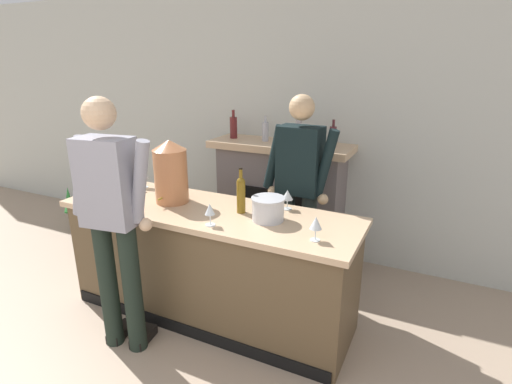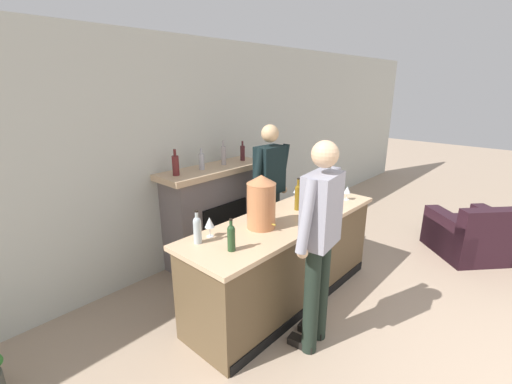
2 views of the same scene
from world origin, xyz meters
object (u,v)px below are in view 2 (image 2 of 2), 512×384
Objects in this scene: person_customer at (319,240)px; wine_glass_mid_counter at (297,190)px; armchair_black at (475,237)px; wine_bottle_merlot_tall at (298,196)px; wine_bottle_riesling_slim at (231,237)px; copper_dispenser at (261,202)px; wine_bottle_burgundy_dark at (197,229)px; person_bartender at (270,189)px; wine_glass_near_bucket at (319,208)px; ice_bucket_steel at (314,198)px; fireplace_stone at (214,213)px; wine_glass_back_row at (210,223)px; wine_glass_front_right at (347,190)px.

wine_glass_mid_counter is (0.91, 0.88, 0.03)m from person_customer.
person_customer is at bearing 166.55° from armchair_black.
person_customer reaches higher than wine_glass_mid_counter.
wine_bottle_riesling_slim is (-1.13, -0.16, -0.03)m from wine_bottle_merlot_tall.
wine_bottle_burgundy_dark is at bearing 163.80° from copper_dispenser.
person_bartender reaches higher than wine_glass_mid_counter.
ice_bucket_steel is at bearing 38.77° from wine_glass_near_bucket.
fireplace_stone reaches higher than wine_glass_back_row.
wine_glass_front_right is 0.58m from wine_glass_mid_counter.
fireplace_stone is at bearing 98.03° from wine_bottle_merlot_tall.
copper_dispenser reaches higher than ice_bucket_steel.
wine_bottle_riesling_slim is 1.50× the size of wine_glass_back_row.
wine_bottle_riesling_slim is 1.68× the size of wine_glass_front_right.
person_customer is 0.71m from wine_bottle_riesling_slim.
wine_bottle_riesling_slim is 1.78m from wine_glass_front_right.
wine_bottle_merlot_tall reaches higher than wine_glass_near_bucket.
wine_glass_back_row is at bearing 170.99° from wine_bottle_merlot_tall.
wine_glass_near_bucket is (0.99, -0.48, -0.02)m from wine_glass_back_row.
person_bartender is (0.87, 1.26, -0.03)m from person_customer.
armchair_black is at bearing -25.01° from copper_dispenser.
person_customer is 11.21× the size of wine_glass_front_right.
copper_dispenser is 0.64m from wine_bottle_burgundy_dark.
wine_glass_back_row is 1.18× the size of wine_glass_mid_counter.
armchair_black is at bearing -39.08° from wine_glass_mid_counter.
person_bartender is 1.53m from wine_bottle_burgundy_dark.
wine_glass_back_row is 1.14× the size of wine_glass_near_bucket.
armchair_black is 3.01m from person_customer.
wine_bottle_burgundy_dark reaches higher than wine_bottle_riesling_slim.
copper_dispenser is 0.62m from wine_glass_near_bucket.
wine_bottle_burgundy_dark reaches higher than wine_glass_mid_counter.
wine_bottle_merlot_tall is 1.92× the size of wine_glass_back_row.
wine_bottle_merlot_tall is at bearing -112.28° from person_bartender.
person_bartender is 0.96m from wine_glass_near_bucket.
wine_bottle_merlot_tall is 2.15× the size of wine_glass_front_right.
ice_bucket_steel is at bearing -89.89° from person_bartender.
armchair_black is at bearing -33.38° from ice_bucket_steel.
wine_glass_mid_counter reaches higher than armchair_black.
copper_dispenser is at bearing -23.29° from wine_glass_back_row.
armchair_black is at bearing -44.63° from person_bartender.
wine_bottle_riesling_slim reaches higher than wine_glass_front_right.
wine_bottle_burgundy_dark is at bearing 168.57° from wine_glass_front_right.
wine_bottle_merlot_tall is at bearing -143.11° from wine_glass_mid_counter.
copper_dispenser reaches higher than wine_bottle_burgundy_dark.
wine_glass_mid_counter is at bearing 1.90° from wine_glass_back_row.
wine_bottle_burgundy_dark reaches higher than wine_glass_back_row.
wine_bottle_merlot_tall is (0.17, -1.18, 0.45)m from fireplace_stone.
wine_glass_near_bucket is at bearing -109.60° from person_bartender.
wine_glass_mid_counter is (1.51, 0.07, -0.02)m from wine_bottle_burgundy_dark.
ice_bucket_steel is at bearing -71.54° from fireplace_stone.
fireplace_stone is at bearing 75.99° from person_customer.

